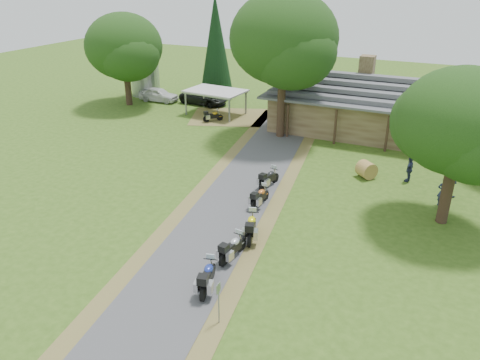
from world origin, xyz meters
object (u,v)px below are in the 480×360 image
at_px(motorcycle_row_c, 251,225).
at_px(motorcycle_carport_a, 213,115).
at_px(motorcycle_row_b, 233,247).
at_px(carport, 216,102).
at_px(lodge, 397,106).
at_px(car_white_sedan, 158,93).
at_px(motorcycle_row_d, 260,196).
at_px(car_dark_suv, 204,94).
at_px(silo, 144,66).
at_px(hay_bale, 366,170).
at_px(motorcycle_row_e, 269,177).
at_px(motorcycle_row_a, 208,275).

bearing_deg(motorcycle_row_c, motorcycle_carport_a, 15.68).
distance_m(motorcycle_row_b, motorcycle_carport_a, 22.47).
bearing_deg(carport, lodge, 8.76).
distance_m(car_white_sedan, motorcycle_row_c, 29.11).
relative_size(motorcycle_row_c, motorcycle_row_d, 1.17).
relative_size(car_dark_suv, motorcycle_row_b, 2.87).
xyz_separation_m(silo, hay_bale, (26.71, -12.64, -2.57)).
xyz_separation_m(motorcycle_row_d, motorcycle_row_e, (-0.48, 2.68, 0.02)).
xyz_separation_m(silo, motorcycle_row_d, (21.79, -19.41, -2.50)).
relative_size(car_dark_suv, motorcycle_row_c, 2.59).
bearing_deg(carport, car_white_sedan, 172.54).
relative_size(motorcycle_carport_a, hay_bale, 1.49).
bearing_deg(hay_bale, silo, 154.68).
xyz_separation_m(motorcycle_row_b, motorcycle_row_c, (0.05, 2.13, 0.07)).
bearing_deg(motorcycle_row_d, motorcycle_row_a, -168.05).
bearing_deg(motorcycle_row_c, motorcycle_row_b, 161.12).
xyz_separation_m(silo, car_dark_suv, (7.71, -0.75, -2.07)).
bearing_deg(motorcycle_row_b, motorcycle_carport_a, 38.11).
xyz_separation_m(motorcycle_row_e, hay_bale, (5.40, 4.09, -0.08)).
bearing_deg(hay_bale, motorcycle_row_a, -104.64).
relative_size(silo, motorcycle_carport_a, 3.72).
bearing_deg(silo, motorcycle_row_b, -47.86).
xyz_separation_m(car_white_sedan, car_dark_suv, (4.86, 1.03, 0.15)).
distance_m(silo, motorcycle_row_d, 29.29).
relative_size(silo, motorcycle_row_e, 3.31).
height_order(car_white_sedan, car_dark_suv, car_dark_suv).
bearing_deg(motorcycle_row_e, motorcycle_row_a, -160.58).
distance_m(car_white_sedan, motorcycle_row_e, 23.75).
distance_m(car_dark_suv, motorcycle_row_e, 20.98).
distance_m(silo, car_white_sedan, 4.03).
bearing_deg(carport, motorcycle_row_c, -52.76).
bearing_deg(hay_bale, motorcycle_row_e, -142.84).
height_order(lodge, motorcycle_row_a, lodge).
distance_m(lodge, motorcycle_row_a, 25.64).
relative_size(motorcycle_row_a, motorcycle_carport_a, 1.22).
relative_size(motorcycle_row_b, motorcycle_row_c, 0.90).
xyz_separation_m(silo, motorcycle_row_e, (21.30, -16.73, -2.48)).
xyz_separation_m(silo, carport, (10.59, -3.52, -1.96)).
xyz_separation_m(silo, car_white_sedan, (2.85, -1.79, -2.22)).
height_order(carport, motorcycle_carport_a, carport).
xyz_separation_m(motorcycle_row_a, motorcycle_row_b, (-0.03, 2.58, -0.04)).
bearing_deg(carport, car_dark_suv, 141.24).
xyz_separation_m(carport, motorcycle_row_d, (11.20, -15.89, -0.55)).
xyz_separation_m(car_dark_suv, motorcycle_row_e, (13.59, -15.98, -0.41)).
bearing_deg(motorcycle_row_a, motorcycle_row_b, -13.76).
distance_m(car_dark_suv, motorcycle_row_d, 23.38).
xyz_separation_m(car_white_sedan, hay_bale, (23.85, -10.85, -0.34)).
height_order(silo, carport, silo).
distance_m(carport, car_dark_suv, 4.00).
distance_m(motorcycle_row_b, hay_bale, 13.11).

